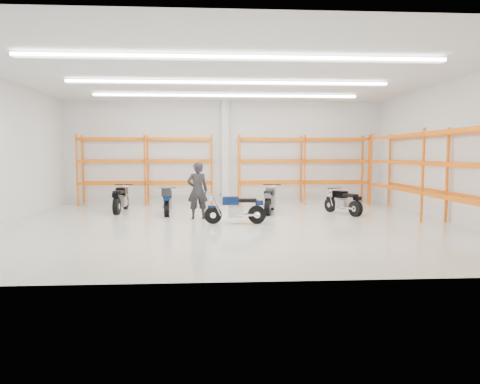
{
  "coord_description": "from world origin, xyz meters",
  "views": [
    {
      "loc": [
        -0.47,
        -13.09,
        2.17
      ],
      "look_at": [
        0.34,
        0.5,
        0.96
      ],
      "focal_mm": 32.0,
      "sensor_mm": 36.0,
      "label": 1
    }
  ],
  "objects": [
    {
      "name": "motorcycle_back_a",
      "position": [
        -3.98,
        2.99,
        0.48
      ],
      "size": [
        0.69,
        2.07,
        1.02
      ],
      "color": "black",
      "rests_on": "ground"
    },
    {
      "name": "standing_man",
      "position": [
        -1.04,
        1.18,
        0.96
      ],
      "size": [
        0.76,
        0.56,
        1.91
      ],
      "primitive_type": "imported",
      "rotation": [
        0.0,
        0.0,
        3.29
      ],
      "color": "black",
      "rests_on": "ground"
    },
    {
      "name": "motorcycle_back_d",
      "position": [
        4.18,
        1.93,
        0.44
      ],
      "size": [
        0.95,
        1.77,
        0.93
      ],
      "color": "black",
      "rests_on": "ground"
    },
    {
      "name": "motorcycle_back_c",
      "position": [
        1.56,
        2.47,
        0.48
      ],
      "size": [
        0.86,
        2.07,
        1.03
      ],
      "color": "black",
      "rests_on": "ground"
    },
    {
      "name": "pallet_racking_side",
      "position": [
        6.48,
        0.0,
        1.81
      ],
      "size": [
        0.87,
        9.07,
        3.0
      ],
      "color": "#F55900",
      "rests_on": "ground"
    },
    {
      "name": "structural_column",
      "position": [
        0.0,
        5.82,
        2.25
      ],
      "size": [
        0.32,
        0.32,
        4.5
      ],
      "primitive_type": "cube",
      "color": "white",
      "rests_on": "ground"
    },
    {
      "name": "pallet_racking_back_left",
      "position": [
        -3.4,
        5.48,
        1.79
      ],
      "size": [
        5.67,
        0.87,
        3.0
      ],
      "color": "#F55900",
      "rests_on": "ground"
    },
    {
      "name": "room_shell",
      "position": [
        0.0,
        0.03,
        3.28
      ],
      "size": [
        14.02,
        12.02,
        4.51
      ],
      "color": "white",
      "rests_on": "ground"
    },
    {
      "name": "pallet_racking_back_right",
      "position": [
        3.4,
        5.48,
        1.79
      ],
      "size": [
        5.67,
        0.87,
        3.0
      ],
      "color": "#F55900",
      "rests_on": "ground"
    },
    {
      "name": "ground",
      "position": [
        0.0,
        0.0,
        0.0
      ],
      "size": [
        14.0,
        14.0,
        0.0
      ],
      "primitive_type": "plane",
      "color": "beige",
      "rests_on": "ground"
    },
    {
      "name": "motorcycle_back_b",
      "position": [
        -2.17,
        2.22,
        0.49
      ],
      "size": [
        0.63,
        1.99,
        1.02
      ],
      "color": "black",
      "rests_on": "ground"
    },
    {
      "name": "motorcycle_main",
      "position": [
        0.25,
        0.13,
        0.44
      ],
      "size": [
        1.93,
        0.64,
        0.95
      ],
      "color": "black",
      "rests_on": "ground"
    }
  ]
}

